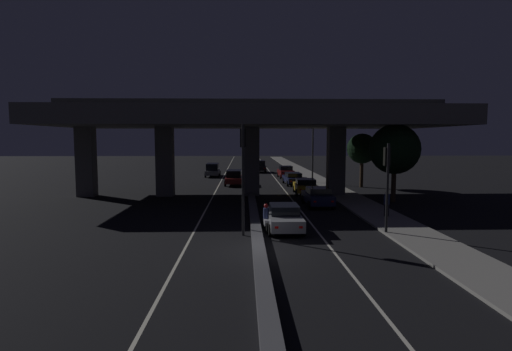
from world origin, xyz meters
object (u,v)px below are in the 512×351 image
at_px(car_taxi_yellow_third, 305,186).
at_px(traffic_light_left_of_median, 243,161).
at_px(car_dark_blue_fourth, 293,178).
at_px(car_grey_second_oncoming, 213,170).
at_px(car_silver_lead, 284,217).
at_px(motorcycle_white_filtering_near, 266,219).
at_px(car_dark_red_lead_oncoming, 234,177).
at_px(car_black_sixth, 260,166).
at_px(car_dark_red_fifth, 286,172).
at_px(street_lamp, 310,143).
at_px(traffic_light_right_of_median, 387,172).
at_px(car_dark_blue_second, 318,196).
at_px(pedestrian_on_sidewalk, 387,204).

bearing_deg(car_taxi_yellow_third, traffic_light_left_of_median, 161.70).
relative_size(car_dark_blue_fourth, car_grey_second_oncoming, 1.05).
xyz_separation_m(car_silver_lead, car_dark_blue_fourth, (3.15, 21.47, -0.00)).
bearing_deg(motorcycle_white_filtering_near, car_dark_red_lead_oncoming, 4.37).
distance_m(car_black_sixth, motorcycle_white_filtering_near, 37.95).
distance_m(traffic_light_left_of_median, car_dark_red_fifth, 31.00).
bearing_deg(street_lamp, car_taxi_yellow_third, -102.21).
distance_m(car_silver_lead, car_black_sixth, 37.80).
distance_m(car_silver_lead, car_dark_blue_fourth, 21.70).
bearing_deg(car_dark_red_fifth, traffic_light_right_of_median, -178.34).
xyz_separation_m(car_silver_lead, car_grey_second_oncoming, (-6.30, 31.35, 0.21)).
xyz_separation_m(traffic_light_right_of_median, car_dark_blue_fourth, (-2.06, 22.62, -2.52)).
bearing_deg(street_lamp, traffic_light_right_of_median, -90.04).
height_order(traffic_light_right_of_median, car_dark_red_fifth, traffic_light_right_of_median).
distance_m(car_dark_red_fifth, motorcycle_white_filtering_near, 29.63).
relative_size(car_taxi_yellow_third, car_dark_blue_fourth, 0.83).
bearing_deg(car_dark_blue_second, car_silver_lead, 155.03).
bearing_deg(car_silver_lead, car_taxi_yellow_third, -13.42).
relative_size(traffic_light_left_of_median, car_taxi_yellow_third, 1.41).
height_order(traffic_light_left_of_median, car_dark_red_fifth, traffic_light_left_of_median).
distance_m(car_dark_red_lead_oncoming, motorcycle_white_filtering_near, 21.89).
height_order(car_black_sixth, car_dark_red_lead_oncoming, car_black_sixth).
bearing_deg(car_grey_second_oncoming, car_black_sixth, 134.84).
relative_size(street_lamp, motorcycle_white_filtering_near, 3.95).
relative_size(traffic_light_left_of_median, car_dark_red_fifth, 1.35).
height_order(car_taxi_yellow_third, motorcycle_white_filtering_near, motorcycle_white_filtering_near).
xyz_separation_m(street_lamp, car_grey_second_oncoming, (-11.53, 8.59, -3.58)).
relative_size(street_lamp, car_silver_lead, 1.65).
relative_size(traffic_light_left_of_median, car_dark_blue_second, 1.41).
height_order(car_silver_lead, car_dark_blue_fourth, car_silver_lead).
relative_size(car_taxi_yellow_third, pedestrian_on_sidewalk, 2.54).
distance_m(traffic_light_right_of_median, car_dark_blue_fourth, 22.86).
height_order(traffic_light_left_of_median, pedestrian_on_sidewalk, traffic_light_left_of_median).
bearing_deg(car_dark_red_lead_oncoming, pedestrian_on_sidewalk, 28.98).
bearing_deg(car_dark_red_fifth, traffic_light_left_of_median, 167.71).
height_order(traffic_light_right_of_median, motorcycle_white_filtering_near, traffic_light_right_of_median).
distance_m(street_lamp, car_black_sixth, 16.27).
bearing_deg(car_dark_blue_fourth, car_dark_blue_second, 177.87).
xyz_separation_m(street_lamp, car_taxi_yellow_third, (-1.87, -8.64, -3.78)).
bearing_deg(traffic_light_right_of_median, car_dark_blue_second, 102.87).
relative_size(car_grey_second_oncoming, pedestrian_on_sidewalk, 2.91).
distance_m(car_dark_red_fifth, car_black_sixth, 9.11).
bearing_deg(traffic_light_left_of_median, car_black_sixth, 86.49).
bearing_deg(car_silver_lead, pedestrian_on_sidewalk, -66.10).
distance_m(traffic_light_right_of_median, car_dark_blue_second, 9.17).
xyz_separation_m(traffic_light_right_of_median, car_dark_red_lead_oncoming, (-8.47, 22.79, -2.40)).
bearing_deg(car_dark_blue_fourth, traffic_light_right_of_median, -177.32).
distance_m(traffic_light_left_of_median, car_black_sixth, 39.15).
height_order(car_dark_blue_fourth, car_dark_red_lead_oncoming, car_dark_red_lead_oncoming).
bearing_deg(traffic_light_left_of_median, motorcycle_white_filtering_near, 39.58).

